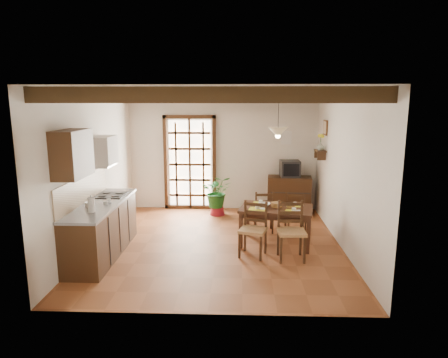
{
  "coord_description": "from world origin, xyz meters",
  "views": [
    {
      "loc": [
        0.38,
        -7.05,
        2.63
      ],
      "look_at": [
        0.1,
        0.4,
        1.15
      ],
      "focal_mm": 32.0,
      "sensor_mm": 36.0,
      "label": 1
    }
  ],
  "objects_px": {
    "chair_near_left": "(253,239)",
    "crt_tv": "(290,169)",
    "potted_plant": "(217,191)",
    "chair_near_right": "(291,242)",
    "chair_far_right": "(296,221)",
    "sideboard": "(289,194)",
    "dining_table": "(276,212)",
    "chair_far_left": "(264,219)",
    "kitchen_counter": "(102,228)",
    "pendant_lamp": "(278,131)"
  },
  "relations": [
    {
      "from": "chair_near_left",
      "to": "potted_plant",
      "type": "xyz_separation_m",
      "value": [
        -0.74,
        2.47,
        0.28
      ]
    },
    {
      "from": "chair_far_right",
      "to": "sideboard",
      "type": "relative_size",
      "value": 0.86
    },
    {
      "from": "crt_tv",
      "to": "chair_near_left",
      "type": "bearing_deg",
      "value": -111.51
    },
    {
      "from": "chair_far_left",
      "to": "crt_tv",
      "type": "distance_m",
      "value": 1.81
    },
    {
      "from": "chair_near_right",
      "to": "sideboard",
      "type": "distance_m",
      "value": 2.92
    },
    {
      "from": "chair_far_right",
      "to": "crt_tv",
      "type": "xyz_separation_m",
      "value": [
        0.06,
        1.6,
        0.78
      ]
    },
    {
      "from": "dining_table",
      "to": "chair_near_left",
      "type": "distance_m",
      "value": 0.8
    },
    {
      "from": "crt_tv",
      "to": "pendant_lamp",
      "type": "bearing_deg",
      "value": -106.22
    },
    {
      "from": "chair_far_right",
      "to": "pendant_lamp",
      "type": "xyz_separation_m",
      "value": [
        -0.44,
        -0.49,
        1.81
      ]
    },
    {
      "from": "pendant_lamp",
      "to": "dining_table",
      "type": "bearing_deg",
      "value": -90.0
    },
    {
      "from": "kitchen_counter",
      "to": "chair_near_right",
      "type": "relative_size",
      "value": 2.32
    },
    {
      "from": "chair_near_right",
      "to": "crt_tv",
      "type": "distance_m",
      "value": 3.01
    },
    {
      "from": "sideboard",
      "to": "crt_tv",
      "type": "relative_size",
      "value": 2.16
    },
    {
      "from": "chair_near_right",
      "to": "sideboard",
      "type": "bearing_deg",
      "value": 81.68
    },
    {
      "from": "sideboard",
      "to": "crt_tv",
      "type": "height_order",
      "value": "crt_tv"
    },
    {
      "from": "chair_far_left",
      "to": "crt_tv",
      "type": "xyz_separation_m",
      "value": [
        0.69,
        1.48,
        0.78
      ]
    },
    {
      "from": "chair_far_right",
      "to": "potted_plant",
      "type": "bearing_deg",
      "value": -20.04
    },
    {
      "from": "sideboard",
      "to": "chair_far_left",
      "type": "bearing_deg",
      "value": -109.67
    },
    {
      "from": "crt_tv",
      "to": "pendant_lamp",
      "type": "height_order",
      "value": "pendant_lamp"
    },
    {
      "from": "crt_tv",
      "to": "potted_plant",
      "type": "height_order",
      "value": "potted_plant"
    },
    {
      "from": "chair_near_right",
      "to": "chair_far_right",
      "type": "distance_m",
      "value": 1.32
    },
    {
      "from": "kitchen_counter",
      "to": "pendant_lamp",
      "type": "height_order",
      "value": "pendant_lamp"
    },
    {
      "from": "chair_far_right",
      "to": "potted_plant",
      "type": "relative_size",
      "value": 0.45
    },
    {
      "from": "chair_near_left",
      "to": "pendant_lamp",
      "type": "distance_m",
      "value": 1.96
    },
    {
      "from": "chair_near_left",
      "to": "chair_near_right",
      "type": "xyz_separation_m",
      "value": [
        0.63,
        -0.12,
        0.01
      ]
    },
    {
      "from": "chair_near_left",
      "to": "crt_tv",
      "type": "xyz_separation_m",
      "value": [
        0.95,
        2.77,
        0.76
      ]
    },
    {
      "from": "dining_table",
      "to": "chair_far_left",
      "type": "xyz_separation_m",
      "value": [
        -0.19,
        0.71,
        -0.34
      ]
    },
    {
      "from": "chair_near_left",
      "to": "pendant_lamp",
      "type": "bearing_deg",
      "value": 73.66
    },
    {
      "from": "sideboard",
      "to": "potted_plant",
      "type": "bearing_deg",
      "value": -164.28
    },
    {
      "from": "chair_near_right",
      "to": "chair_far_right",
      "type": "relative_size",
      "value": 1.12
    },
    {
      "from": "dining_table",
      "to": "chair_far_left",
      "type": "height_order",
      "value": "chair_far_left"
    },
    {
      "from": "chair_near_right",
      "to": "crt_tv",
      "type": "relative_size",
      "value": 2.08
    },
    {
      "from": "chair_near_left",
      "to": "sideboard",
      "type": "bearing_deg",
      "value": 87.75
    },
    {
      "from": "chair_far_left",
      "to": "pendant_lamp",
      "type": "height_order",
      "value": "pendant_lamp"
    },
    {
      "from": "chair_far_right",
      "to": "dining_table",
      "type": "bearing_deg",
      "value": 71.33
    },
    {
      "from": "chair_near_left",
      "to": "chair_far_right",
      "type": "relative_size",
      "value": 1.07
    },
    {
      "from": "chair_near_left",
      "to": "chair_near_right",
      "type": "distance_m",
      "value": 0.64
    },
    {
      "from": "chair_far_right",
      "to": "potted_plant",
      "type": "distance_m",
      "value": 2.1
    },
    {
      "from": "crt_tv",
      "to": "dining_table",
      "type": "bearing_deg",
      "value": -105.62
    },
    {
      "from": "dining_table",
      "to": "potted_plant",
      "type": "relative_size",
      "value": 0.73
    },
    {
      "from": "crt_tv",
      "to": "potted_plant",
      "type": "xyz_separation_m",
      "value": [
        -1.69,
        -0.3,
        -0.48
      ]
    },
    {
      "from": "chair_far_left",
      "to": "sideboard",
      "type": "bearing_deg",
      "value": -116.55
    },
    {
      "from": "chair_far_left",
      "to": "potted_plant",
      "type": "relative_size",
      "value": 0.44
    },
    {
      "from": "chair_far_right",
      "to": "potted_plant",
      "type": "xyz_separation_m",
      "value": [
        -1.63,
        1.3,
        0.3
      ]
    },
    {
      "from": "dining_table",
      "to": "kitchen_counter",
      "type": "bearing_deg",
      "value": -157.05
    },
    {
      "from": "dining_table",
      "to": "crt_tv",
      "type": "distance_m",
      "value": 2.29
    },
    {
      "from": "dining_table",
      "to": "chair_far_left",
      "type": "distance_m",
      "value": 0.81
    },
    {
      "from": "kitchen_counter",
      "to": "sideboard",
      "type": "relative_size",
      "value": 2.23
    },
    {
      "from": "chair_far_right",
      "to": "chair_near_left",
      "type": "bearing_deg",
      "value": 71.3
    },
    {
      "from": "dining_table",
      "to": "chair_near_left",
      "type": "bearing_deg",
      "value": -116.0
    }
  ]
}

